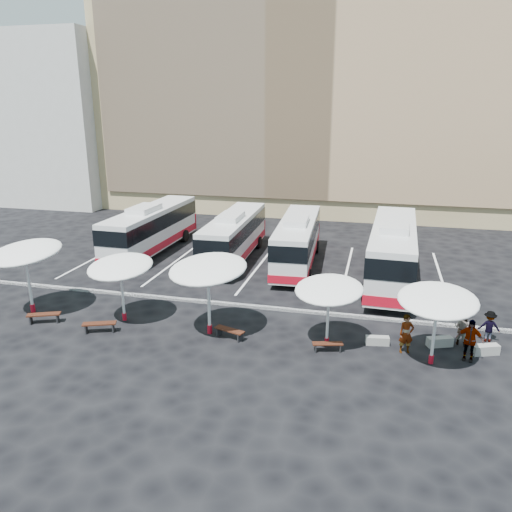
% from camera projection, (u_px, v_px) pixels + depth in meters
% --- Properties ---
extents(ground, '(120.00, 120.00, 0.00)m').
position_uv_depth(ground, '(225.00, 309.00, 27.27)').
color(ground, black).
rests_on(ground, ground).
extents(sandstone_building, '(42.00, 18.25, 29.60)m').
position_uv_depth(sandstone_building, '(312.00, 86.00, 53.20)').
color(sandstone_building, tan).
rests_on(sandstone_building, ground).
extents(apartment_block, '(14.00, 14.00, 18.00)m').
position_uv_depth(apartment_block, '(64.00, 120.00, 57.15)').
color(apartment_block, beige).
rests_on(apartment_block, ground).
extents(curb_divider, '(34.00, 0.25, 0.15)m').
position_uv_depth(curb_divider, '(228.00, 304.00, 27.71)').
color(curb_divider, black).
rests_on(curb_divider, ground).
extents(bay_lines, '(24.15, 12.00, 0.01)m').
position_uv_depth(bay_lines, '(259.00, 265.00, 34.69)').
color(bay_lines, white).
rests_on(bay_lines, ground).
extents(bus_0, '(2.90, 11.68, 3.69)m').
position_uv_depth(bus_0, '(152.00, 227.00, 37.35)').
color(bus_0, silver).
rests_on(bus_0, ground).
extents(bus_1, '(2.80, 11.06, 3.49)m').
position_uv_depth(bus_1, '(234.00, 235.00, 35.57)').
color(bus_1, silver).
rests_on(bus_1, ground).
extents(bus_2, '(3.07, 11.22, 3.52)m').
position_uv_depth(bus_2, '(297.00, 240.00, 34.27)').
color(bus_2, silver).
rests_on(bus_2, ground).
extents(bus_3, '(3.25, 12.53, 3.95)m').
position_uv_depth(bus_3, '(393.00, 250.00, 31.15)').
color(bus_3, silver).
rests_on(bus_3, ground).
extents(sunshade_0, '(4.91, 4.93, 3.91)m').
position_uv_depth(sunshade_0, '(25.00, 253.00, 25.87)').
color(sunshade_0, silver).
rests_on(sunshade_0, ground).
extents(sunshade_1, '(3.66, 3.70, 3.41)m').
position_uv_depth(sunshade_1, '(120.00, 267.00, 24.98)').
color(sunshade_1, silver).
rests_on(sunshade_1, ground).
extents(sunshade_2, '(4.86, 4.89, 3.87)m').
position_uv_depth(sunshade_2, '(208.00, 269.00, 23.38)').
color(sunshade_2, silver).
rests_on(sunshade_2, ground).
extents(sunshade_3, '(3.85, 3.88, 3.22)m').
position_uv_depth(sunshade_3, '(329.00, 290.00, 22.33)').
color(sunshade_3, silver).
rests_on(sunshade_3, ground).
extents(sunshade_4, '(3.62, 3.66, 3.42)m').
position_uv_depth(sunshade_4, '(438.00, 300.00, 20.66)').
color(sunshade_4, silver).
rests_on(sunshade_4, ground).
extents(wood_bench_0, '(1.66, 1.04, 0.50)m').
position_uv_depth(wood_bench_0, '(44.00, 316.00, 25.38)').
color(wood_bench_0, black).
rests_on(wood_bench_0, ground).
extents(wood_bench_1, '(1.65, 0.98, 0.49)m').
position_uv_depth(wood_bench_1, '(99.00, 325.00, 24.33)').
color(wood_bench_1, black).
rests_on(wood_bench_1, ground).
extents(wood_bench_2, '(1.57, 0.87, 0.47)m').
position_uv_depth(wood_bench_2, '(229.00, 331.00, 23.69)').
color(wood_bench_2, black).
rests_on(wood_bench_2, ground).
extents(wood_bench_3, '(1.42, 0.71, 0.42)m').
position_uv_depth(wood_bench_3, '(328.00, 345.00, 22.43)').
color(wood_bench_3, black).
rests_on(wood_bench_3, ground).
extents(conc_bench_0, '(1.10, 0.52, 0.40)m').
position_uv_depth(conc_bench_0, '(377.00, 341.00, 23.12)').
color(conc_bench_0, gray).
rests_on(conc_bench_0, ground).
extents(conc_bench_1, '(1.23, 0.79, 0.44)m').
position_uv_depth(conc_bench_1, '(440.00, 342.00, 22.96)').
color(conc_bench_1, gray).
rests_on(conc_bench_1, ground).
extents(conc_bench_2, '(1.25, 0.81, 0.45)m').
position_uv_depth(conc_bench_2, '(485.00, 350.00, 22.21)').
color(conc_bench_2, gray).
rests_on(conc_bench_2, ground).
extents(passenger_0, '(0.76, 0.61, 1.82)m').
position_uv_depth(passenger_0, '(406.00, 334.00, 22.20)').
color(passenger_0, black).
rests_on(passenger_0, ground).
extents(passenger_1, '(1.00, 0.95, 1.62)m').
position_uv_depth(passenger_1, '(463.00, 329.00, 22.94)').
color(passenger_1, black).
rests_on(passenger_1, ground).
extents(passenger_2, '(1.19, 0.68, 1.90)m').
position_uv_depth(passenger_2, '(470.00, 340.00, 21.49)').
color(passenger_2, black).
rests_on(passenger_2, ground).
extents(passenger_3, '(1.00, 0.60, 1.53)m').
position_uv_depth(passenger_3, '(489.00, 326.00, 23.27)').
color(passenger_3, black).
rests_on(passenger_3, ground).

